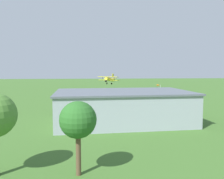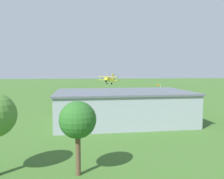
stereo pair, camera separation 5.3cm
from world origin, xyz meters
The scene contains 10 objects.
ground_plane centered at (0.00, 0.00, 0.00)m, with size 400.00×400.00×0.00m, color #3D6628.
hangar centered at (-4.87, 32.94, 3.31)m, with size 28.29×17.77×6.61m.
biplane centered at (-4.85, 0.00, 7.67)m, with size 7.47×6.87×3.80m.
car_black centered at (-16.60, 17.30, 0.88)m, with size 2.65×4.87×1.70m.
car_orange centered at (0.18, 16.00, 0.84)m, with size 2.12×4.36×1.61m.
car_blue centered at (7.15, 17.16, 0.82)m, with size 2.14×4.36×1.57m.
person_crossing_taxiway centered at (-3.75, 14.58, 0.84)m, with size 0.53×0.53×1.68m.
person_beside_truck centered at (-11.74, 17.18, 0.84)m, with size 0.51×0.51×1.68m.
tree_behind_hangar_left centered at (3.20, 56.36, 5.82)m, with size 3.87×3.87×7.84m.
windsock centered at (-23.29, -1.84, 4.97)m, with size 1.47×0.94×5.65m.
Camera 1 is at (1.93, 79.63, 11.04)m, focal length 36.50 mm.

